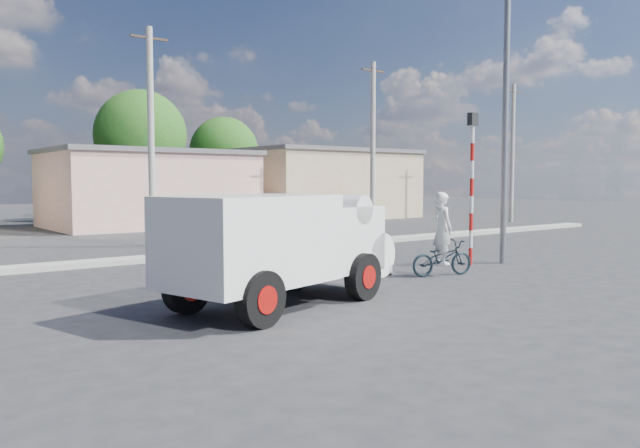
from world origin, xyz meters
TOP-DOWN VIEW (x-y plane):
  - ground_plane at (0.00, 0.00)m, footprint 120.00×120.00m
  - median at (0.00, 8.00)m, footprint 40.00×0.80m
  - truck at (-4.28, 0.03)m, footprint 5.56×3.18m
  - bicycle at (1.01, 0.66)m, footprint 1.84×1.05m
  - cyclist at (1.01, 0.66)m, footprint 0.61×0.77m
  - car_cream at (6.54, 18.48)m, footprint 4.70×2.60m
  - car_red at (11.11, 17.45)m, footprint 4.26×1.74m
  - traffic_pole at (3.20, 1.50)m, footprint 0.28×0.18m
  - streetlight at (4.14, 1.20)m, footprint 2.34×0.22m
  - building_row at (1.10, 22.00)m, footprint 37.80×7.30m
  - tree_row at (-2.27, 28.62)m, footprint 34.13×7.32m
  - utility_poles at (3.25, 12.00)m, footprint 35.40×0.24m

SIDE VIEW (x-z plane):
  - ground_plane at x=0.00m, z-range 0.00..0.00m
  - median at x=0.00m, z-range 0.00..0.16m
  - bicycle at x=1.01m, z-range 0.00..0.91m
  - car_red at x=11.11m, z-range 0.00..1.45m
  - car_cream at x=6.54m, z-range 0.00..1.47m
  - cyclist at x=1.01m, z-range 0.00..1.85m
  - truck at x=-4.28m, z-range 0.12..2.29m
  - building_row at x=1.10m, z-range -0.09..4.35m
  - traffic_pole at x=3.20m, z-range 0.41..4.77m
  - utility_poles at x=3.25m, z-range 0.07..8.07m
  - tree_row at x=-2.27m, z-range 0.78..8.88m
  - streetlight at x=4.14m, z-range 0.46..9.46m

